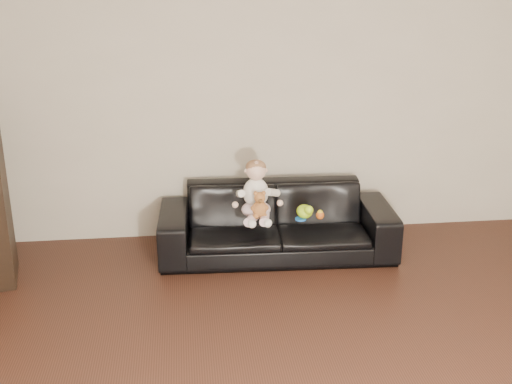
{
  "coord_description": "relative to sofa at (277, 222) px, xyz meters",
  "views": [
    {
      "loc": [
        -0.75,
        -2.82,
        2.37
      ],
      "look_at": [
        -0.17,
        2.15,
        0.6
      ],
      "focal_mm": 45.0,
      "sensor_mm": 36.0,
      "label": 1
    }
  ],
  "objects": [
    {
      "name": "sofa",
      "position": [
        0.0,
        0.0,
        0.0
      ],
      "size": [
        2.03,
        0.86,
        0.58
      ],
      "primitive_type": "imported",
      "rotation": [
        0.0,
        0.0,
        -0.04
      ],
      "color": "black",
      "rests_on": "floor"
    },
    {
      "name": "toy_rattle",
      "position": [
        0.33,
        -0.21,
        0.13
      ],
      "size": [
        0.09,
        0.09,
        0.07
      ],
      "primitive_type": "sphere",
      "rotation": [
        0.0,
        0.0,
        0.36
      ],
      "color": "#CB5717",
      "rests_on": "sofa"
    },
    {
      "name": "teddy_bear",
      "position": [
        -0.18,
        -0.26,
        0.26
      ],
      "size": [
        0.15,
        0.15,
        0.22
      ],
      "rotation": [
        0.0,
        0.0,
        -0.48
      ],
      "color": "#A0602D",
      "rests_on": "sofa"
    },
    {
      "name": "wall_back",
      "position": [
        -0.02,
        0.5,
        1.01
      ],
      "size": [
        5.0,
        0.0,
        5.0
      ],
      "primitive_type": "plane",
      "rotation": [
        1.57,
        0.0,
        0.0
      ],
      "color": "#BCB29E",
      "rests_on": "ground"
    },
    {
      "name": "toy_blue_disc",
      "position": [
        0.17,
        -0.21,
        0.1
      ],
      "size": [
        0.12,
        0.12,
        0.01
      ],
      "primitive_type": "cylinder",
      "rotation": [
        0.0,
        0.0,
        0.33
      ],
      "color": "blue",
      "rests_on": "sofa"
    },
    {
      "name": "toy_green",
      "position": [
        0.21,
        -0.17,
        0.15
      ],
      "size": [
        0.15,
        0.18,
        0.11
      ],
      "primitive_type": "ellipsoid",
      "rotation": [
        0.0,
        0.0,
        0.12
      ],
      "color": "#B2EB1B",
      "rests_on": "sofa"
    },
    {
      "name": "baby",
      "position": [
        -0.19,
        -0.11,
        0.31
      ],
      "size": [
        0.38,
        0.45,
        0.49
      ],
      "rotation": [
        0.0,
        0.0,
        -0.32
      ],
      "color": "#F6D0DB",
      "rests_on": "sofa"
    }
  ]
}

